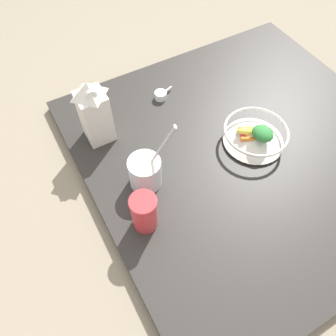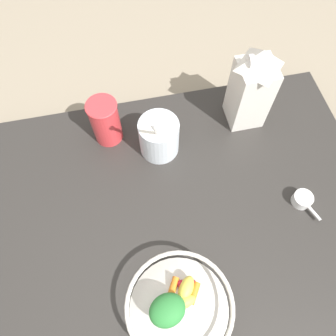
# 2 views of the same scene
# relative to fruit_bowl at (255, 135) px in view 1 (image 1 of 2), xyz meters

# --- Properties ---
(ground_plane) EXTENTS (6.00, 6.00, 0.00)m
(ground_plane) POSITION_rel_fruit_bowl_xyz_m (-0.02, -0.00, -0.08)
(ground_plane) COLOR gray
(countertop) EXTENTS (1.15, 1.15, 0.04)m
(countertop) POSITION_rel_fruit_bowl_xyz_m (-0.02, -0.00, -0.06)
(countertop) COLOR #2D2B28
(countertop) RESTS_ON ground_plane
(fruit_bowl) EXTENTS (0.23, 0.23, 0.10)m
(fruit_bowl) POSITION_rel_fruit_bowl_xyz_m (0.00, 0.00, 0.00)
(fruit_bowl) COLOR silver
(fruit_bowl) RESTS_ON countertop
(milk_carton) EXTENTS (0.10, 0.10, 0.25)m
(milk_carton) POSITION_rel_fruit_bowl_xyz_m (-0.48, 0.30, 0.09)
(milk_carton) COLOR silver
(milk_carton) RESTS_ON countertop
(yogurt_tub) EXTENTS (0.15, 0.11, 0.26)m
(yogurt_tub) POSITION_rel_fruit_bowl_xyz_m (-0.42, 0.04, 0.02)
(yogurt_tub) COLOR silver
(yogurt_tub) RESTS_ON countertop
(drinking_cup) EXTENTS (0.08, 0.08, 0.14)m
(drinking_cup) POSITION_rel_fruit_bowl_xyz_m (-0.49, -0.09, 0.03)
(drinking_cup) COLOR #DB383D
(drinking_cup) RESTS_ON countertop
(measuring_scoop) EXTENTS (0.09, 0.05, 0.03)m
(measuring_scoop) POSITION_rel_fruit_bowl_xyz_m (-0.18, 0.37, -0.03)
(measuring_scoop) COLOR white
(measuring_scoop) RESTS_ON countertop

